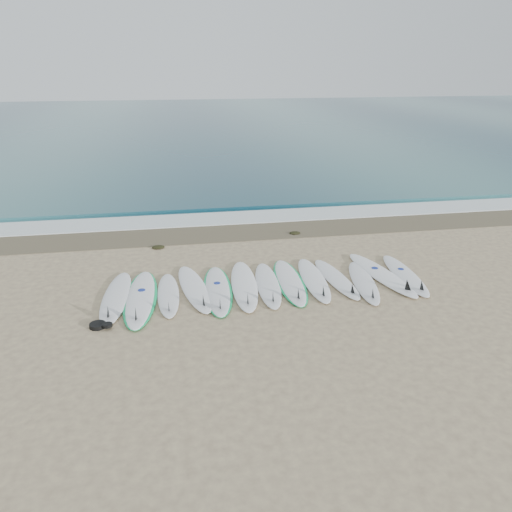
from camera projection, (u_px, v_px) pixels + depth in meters
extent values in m
plane|color=tan|center=(268.00, 288.00, 11.52)|extent=(120.00, 120.00, 0.00)
cube|color=#23545E|center=(192.00, 124.00, 41.32)|extent=(120.00, 55.00, 0.03)
cube|color=brown|center=(242.00, 231.00, 15.28)|extent=(120.00, 1.80, 0.01)
cube|color=silver|center=(236.00, 218.00, 16.56)|extent=(120.00, 1.40, 0.04)
cube|color=#23545E|center=(230.00, 205.00, 17.92)|extent=(120.00, 1.00, 0.10)
ellipsoid|color=white|center=(116.00, 297.00, 10.97)|extent=(0.73, 2.74, 0.09)
cone|color=black|center=(108.00, 311.00, 10.00)|extent=(0.25, 0.30, 0.29)
ellipsoid|color=white|center=(141.00, 297.00, 10.93)|extent=(0.72, 2.93, 0.09)
ellipsoid|color=#09B85E|center=(141.00, 298.00, 10.93)|extent=(0.82, 2.96, 0.07)
cone|color=black|center=(136.00, 313.00, 9.88)|extent=(0.26, 0.32, 0.31)
cylinder|color=navy|center=(142.00, 290.00, 11.17)|extent=(0.17, 0.17, 0.01)
ellipsoid|color=white|center=(168.00, 294.00, 11.10)|extent=(0.50, 2.32, 0.07)
cone|color=black|center=(169.00, 306.00, 10.28)|extent=(0.20, 0.25, 0.25)
ellipsoid|color=white|center=(194.00, 288.00, 11.40)|extent=(0.94, 2.73, 0.09)
cone|color=black|center=(203.00, 300.00, 10.48)|extent=(0.27, 0.32, 0.29)
ellipsoid|color=white|center=(218.00, 290.00, 11.31)|extent=(0.68, 2.70, 0.09)
ellipsoid|color=#09B85E|center=(218.00, 290.00, 11.32)|extent=(0.77, 2.73, 0.06)
cone|color=black|center=(220.00, 303.00, 10.35)|extent=(0.24, 0.30, 0.29)
cylinder|color=navy|center=(217.00, 283.00, 11.54)|extent=(0.16, 0.16, 0.01)
ellipsoid|color=white|center=(244.00, 285.00, 11.56)|extent=(0.80, 2.87, 0.09)
cone|color=black|center=(248.00, 298.00, 10.54)|extent=(0.26, 0.32, 0.30)
ellipsoid|color=white|center=(268.00, 284.00, 11.59)|extent=(0.73, 2.61, 0.08)
cone|color=black|center=(273.00, 296.00, 10.66)|extent=(0.24, 0.29, 0.27)
ellipsoid|color=white|center=(290.00, 281.00, 11.74)|extent=(0.68, 2.70, 0.09)
ellipsoid|color=#09B85E|center=(290.00, 281.00, 11.74)|extent=(0.78, 2.72, 0.06)
cone|color=black|center=(298.00, 293.00, 10.78)|extent=(0.24, 0.30, 0.28)
ellipsoid|color=white|center=(314.00, 279.00, 11.85)|extent=(0.70, 2.65, 0.08)
cone|color=black|center=(323.00, 290.00, 10.91)|extent=(0.24, 0.29, 0.28)
ellipsoid|color=white|center=(336.00, 278.00, 11.90)|extent=(0.71, 2.49, 0.08)
cone|color=black|center=(352.00, 288.00, 11.04)|extent=(0.23, 0.28, 0.26)
ellipsoid|color=silver|center=(363.00, 282.00, 11.72)|extent=(0.90, 2.53, 0.08)
cone|color=black|center=(373.00, 293.00, 10.82)|extent=(0.25, 0.29, 0.26)
ellipsoid|color=white|center=(381.00, 274.00, 12.13)|extent=(1.06, 2.93, 0.09)
cone|color=black|center=(407.00, 285.00, 11.15)|extent=(0.29, 0.34, 0.31)
cylinder|color=navy|center=(375.00, 268.00, 12.36)|extent=(0.19, 0.19, 0.01)
ellipsoid|color=white|center=(405.00, 275.00, 12.11)|extent=(0.69, 2.61, 0.08)
cone|color=black|center=(422.00, 285.00, 11.18)|extent=(0.23, 0.29, 0.28)
cylinder|color=navy|center=(401.00, 269.00, 12.32)|extent=(0.16, 0.16, 0.01)
ellipsoid|color=black|center=(158.00, 247.00, 13.93)|extent=(0.36, 0.28, 0.07)
ellipsoid|color=black|center=(295.00, 233.00, 15.08)|extent=(0.34, 0.26, 0.07)
cylinder|color=black|center=(98.00, 325.00, 9.80)|extent=(0.32, 0.32, 0.08)
cylinder|color=black|center=(107.00, 325.00, 9.72)|extent=(0.20, 0.20, 0.06)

